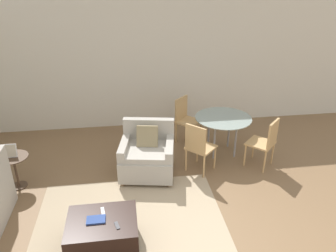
{
  "coord_description": "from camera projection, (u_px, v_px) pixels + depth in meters",
  "views": [
    {
      "loc": [
        -0.71,
        -2.81,
        3.14
      ],
      "look_at": [
        -0.01,
        2.15,
        0.75
      ],
      "focal_mm": 35.0,
      "sensor_mm": 36.0,
      "label": 1
    }
  ],
  "objects": [
    {
      "name": "armchair",
      "position": [
        148.0,
        155.0,
        5.47
      ],
      "size": [
        1.0,
        0.97,
        0.87
      ],
      "color": "#B2ADA3",
      "rests_on": "ground_plane"
    },
    {
      "name": "picture_frame",
      "position": [
        11.0,
        151.0,
        4.98
      ],
      "size": [
        0.17,
        0.07,
        0.21
      ],
      "color": "silver",
      "rests_on": "side_table"
    },
    {
      "name": "ottoman",
      "position": [
        103.0,
        233.0,
        3.98
      ],
      "size": [
        0.84,
        0.66,
        0.45
      ],
      "color": "black",
      "rests_on": "ground_plane"
    },
    {
      "name": "wall_back",
      "position": [
        157.0,
        63.0,
        6.86
      ],
      "size": [
        12.0,
        0.06,
        2.75
      ],
      "color": "silver",
      "rests_on": "ground_plane"
    },
    {
      "name": "book_stack",
      "position": [
        96.0,
        220.0,
        3.89
      ],
      "size": [
        0.22,
        0.15,
        0.02
      ],
      "color": "#2D478C",
      "rests_on": "ottoman"
    },
    {
      "name": "dining_chair_near_right",
      "position": [
        266.0,
        140.0,
        5.58
      ],
      "size": [
        0.59,
        0.59,
        0.9
      ],
      "color": "tan",
      "rests_on": "ground_plane"
    },
    {
      "name": "dining_chair_near_left",
      "position": [
        198.0,
        145.0,
        5.43
      ],
      "size": [
        0.59,
        0.59,
        0.9
      ],
      "color": "tan",
      "rests_on": "ground_plane"
    },
    {
      "name": "tv_remote_primary",
      "position": [
        103.0,
        211.0,
        4.04
      ],
      "size": [
        0.06,
        0.14,
        0.01
      ],
      "color": "#B7B7BC",
      "rests_on": "ottoman"
    },
    {
      "name": "dining_chair_far_left",
      "position": [
        185.0,
        117.0,
        6.48
      ],
      "size": [
        0.59,
        0.59,
        0.9
      ],
      "color": "tan",
      "rests_on": "ground_plane"
    },
    {
      "name": "tv_remote_secondary",
      "position": [
        117.0,
        225.0,
        3.81
      ],
      "size": [
        0.07,
        0.14,
        0.01
      ],
      "color": "#333338",
      "rests_on": "ottoman"
    },
    {
      "name": "area_rug",
      "position": [
        130.0,
        219.0,
        4.57
      ],
      "size": [
        2.58,
        1.87,
        0.01
      ],
      "color": "tan",
      "rests_on": "ground_plane"
    },
    {
      "name": "dining_table",
      "position": [
        223.0,
        122.0,
        5.98
      ],
      "size": [
        1.03,
        1.03,
        0.72
      ],
      "color": "#8C9E99",
      "rests_on": "ground_plane"
    },
    {
      "name": "side_table",
      "position": [
        15.0,
        166.0,
        5.09
      ],
      "size": [
        0.46,
        0.46,
        0.55
      ],
      "color": "#4C3828",
      "rests_on": "ground_plane"
    }
  ]
}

